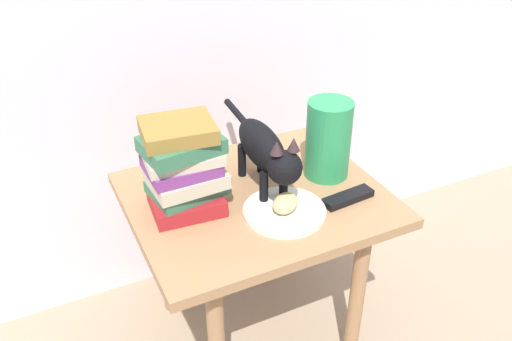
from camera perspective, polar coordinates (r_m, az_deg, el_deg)
ground_plane at (r=1.88m, az=-0.00°, el=-16.24°), size 6.00×6.00×0.00m
side_table at (r=1.57m, az=-0.00°, el=-4.99°), size 0.70×0.59×0.54m
plate at (r=1.45m, az=2.99°, el=-4.29°), size 0.22×0.22×0.01m
bread_roll at (r=1.42m, az=3.09°, el=-3.43°), size 0.10×0.09×0.05m
cat at (r=1.47m, az=1.03°, el=2.11°), size 0.11×0.48×0.23m
book_stack at (r=1.42m, az=-7.61°, el=0.32°), size 0.22×0.18×0.25m
green_vase at (r=1.57m, az=7.56°, el=3.25°), size 0.13×0.13×0.23m
candle_jar at (r=1.62m, az=-5.71°, el=1.26°), size 0.07×0.07×0.08m
tv_remote at (r=1.51m, az=9.61°, el=-2.79°), size 0.15×0.06×0.02m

